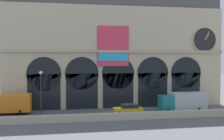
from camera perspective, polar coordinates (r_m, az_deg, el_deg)
ground_plane at (r=42.66m, az=2.60°, el=-9.16°), size 200.00×200.00×0.00m
quay_parapet_wall at (r=38.46m, az=3.98°, el=-9.67°), size 90.00×0.70×1.04m
station_building at (r=48.89m, az=0.84°, el=4.69°), size 38.76×4.82×21.64m
box_truck_west at (r=44.68m, az=-21.38°, el=-6.58°), size 7.50×2.91×3.12m
car_center at (r=42.12m, az=3.44°, el=-8.20°), size 4.40×2.22×1.55m
box_truck_mideast at (r=44.86m, az=14.77°, el=-6.46°), size 7.50×2.91×3.12m
street_lamp_quayside at (r=37.71m, az=-14.75°, el=-3.99°), size 0.44×0.44×6.90m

